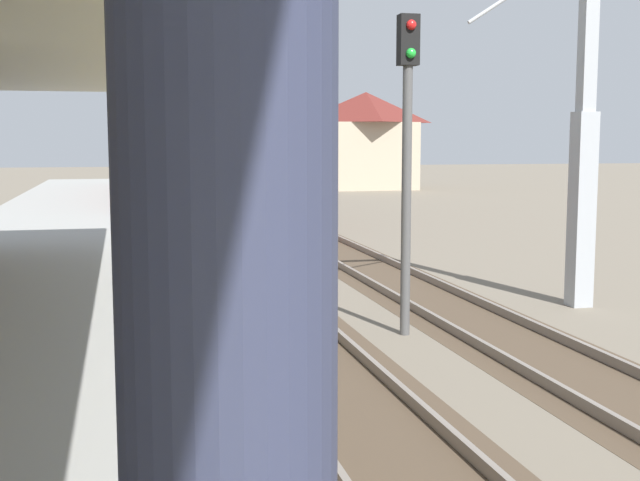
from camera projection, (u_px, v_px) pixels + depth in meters
The scene contains 7 objects.
station_platform at pixel (0, 333), 12.02m from camera, with size 5.00×80.00×0.91m.
track_pair_nearest_platform at pixel (258, 297), 16.94m from camera, with size 2.34×120.00×0.16m.
track_pair_middle at pixel (417, 290), 17.71m from camera, with size 2.34×120.00×0.16m.
approaching_train at pixel (184, 164), 36.51m from camera, with size 2.93×19.60×4.76m.
rail_signal_post at pixel (407, 141), 13.51m from camera, with size 0.32×0.34×5.20m.
catenary_pylon_far_side at pixel (571, 120), 15.80m from camera, with size 5.00×0.40×7.50m.
distant_trackside_house at pixel (366, 139), 55.53m from camera, with size 6.60×5.28×6.40m.
Camera 1 is at (-0.72, 3.48, 3.20)m, focal length 46.94 mm.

